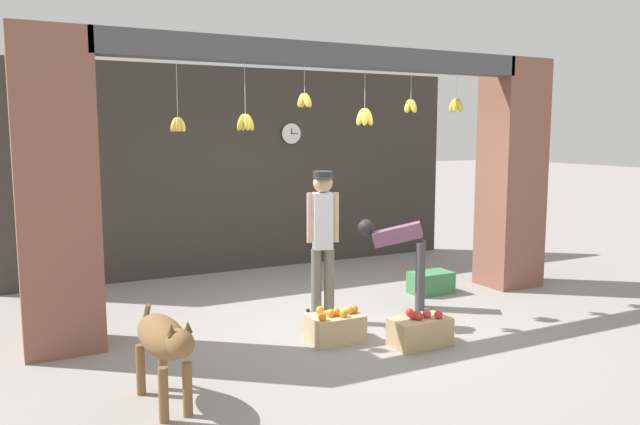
# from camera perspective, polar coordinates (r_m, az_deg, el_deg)

# --- Properties ---
(ground_plane) EXTENTS (60.00, 60.00, 0.00)m
(ground_plane) POSITION_cam_1_polar(r_m,az_deg,el_deg) (6.97, 1.56, -9.60)
(ground_plane) COLOR gray
(shop_back_wall) EXTENTS (6.84, 0.12, 2.96)m
(shop_back_wall) POSITION_cam_1_polar(r_m,az_deg,el_deg) (9.26, -6.77, 3.88)
(shop_back_wall) COLOR #38332D
(shop_back_wall) RESTS_ON ground_plane
(shop_pillar_left) EXTENTS (0.70, 0.60, 2.96)m
(shop_pillar_left) POSITION_cam_1_polar(r_m,az_deg,el_deg) (6.19, -22.97, 1.65)
(shop_pillar_left) COLOR brown
(shop_pillar_left) RESTS_ON ground_plane
(shop_pillar_right) EXTENTS (0.70, 0.60, 2.96)m
(shop_pillar_right) POSITION_cam_1_polar(r_m,az_deg,el_deg) (8.58, 17.10, 3.34)
(shop_pillar_right) COLOR brown
(shop_pillar_right) RESTS_ON ground_plane
(storefront_awning) EXTENTS (4.94, 0.26, 0.93)m
(storefront_awning) POSITION_cam_1_polar(r_m,az_deg,el_deg) (6.82, 1.22, 13.80)
(storefront_awning) COLOR #4C4C51
(dog) EXTENTS (0.36, 1.06, 0.75)m
(dog) POSITION_cam_1_polar(r_m,az_deg,el_deg) (4.80, -14.08, -11.33)
(dog) COLOR brown
(dog) RESTS_ON ground_plane
(shopkeeper) EXTENTS (0.33, 0.29, 1.63)m
(shopkeeper) POSITION_cam_1_polar(r_m,az_deg,el_deg) (6.62, 0.26, -2.01)
(shopkeeper) COLOR #6B665B
(shopkeeper) RESTS_ON ground_plane
(worker_stooping) EXTENTS (0.70, 0.59, 1.03)m
(worker_stooping) POSITION_cam_1_polar(r_m,az_deg,el_deg) (7.27, 7.52, -3.42)
(worker_stooping) COLOR #424247
(worker_stooping) RESTS_ON ground_plane
(fruit_crate_oranges) EXTENTS (0.52, 0.36, 0.34)m
(fruit_crate_oranges) POSITION_cam_1_polar(r_m,az_deg,el_deg) (6.18, 1.39, -10.42)
(fruit_crate_oranges) COLOR tan
(fruit_crate_oranges) RESTS_ON ground_plane
(fruit_crate_apples) EXTENTS (0.57, 0.33, 0.34)m
(fruit_crate_apples) POSITION_cam_1_polar(r_m,az_deg,el_deg) (6.14, 9.12, -10.63)
(fruit_crate_apples) COLOR tan
(fruit_crate_apples) RESTS_ON ground_plane
(produce_box_green) EXTENTS (0.53, 0.33, 0.28)m
(produce_box_green) POSITION_cam_1_polar(r_m,az_deg,el_deg) (8.08, 10.10, -6.33)
(produce_box_green) COLOR #42844C
(produce_box_green) RESTS_ON ground_plane
(water_bottle) EXTENTS (0.07, 0.07, 0.26)m
(water_bottle) POSITION_cam_1_polar(r_m,az_deg,el_deg) (6.41, -1.10, -10.01)
(water_bottle) COLOR silver
(water_bottle) RESTS_ON ground_plane
(wall_clock) EXTENTS (0.32, 0.03, 0.32)m
(wall_clock) POSITION_cam_1_polar(r_m,az_deg,el_deg) (9.43, -2.65, 7.22)
(wall_clock) COLOR black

